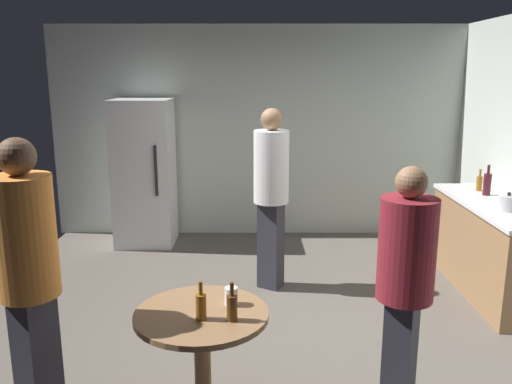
{
  "coord_description": "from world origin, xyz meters",
  "views": [
    {
      "loc": [
        -0.03,
        -4.15,
        2.12
      ],
      "look_at": [
        -0.05,
        0.0,
        1.16
      ],
      "focal_mm": 36.7,
      "sensor_mm": 36.0,
      "label": 1
    }
  ],
  "objects": [
    {
      "name": "kettle",
      "position": [
        2.23,
        0.39,
        0.97
      ],
      "size": [
        0.24,
        0.17,
        0.18
      ],
      "color": "#B2B2B7",
      "rests_on": "kitchen_counter"
    },
    {
      "name": "ground_plane",
      "position": [
        0.0,
        0.0,
        -0.05
      ],
      "size": [
        5.2,
        5.2,
        0.1
      ],
      "primitive_type": "cube",
      "color": "#5B544C"
    },
    {
      "name": "beer_bottle_brown",
      "position": [
        -0.17,
        -1.41,
        0.82
      ],
      "size": [
        0.06,
        0.06,
        0.23
      ],
      "color": "#593314",
      "rests_on": "foreground_table"
    },
    {
      "name": "refrigerator",
      "position": [
        -1.41,
        2.2,
        0.9
      ],
      "size": [
        0.7,
        0.68,
        1.8
      ],
      "color": "white",
      "rests_on": "ground_plane"
    },
    {
      "name": "plastic_cup_white",
      "position": [
        -0.18,
        -1.2,
        0.79
      ],
      "size": [
        0.08,
        0.08,
        0.11
      ],
      "primitive_type": "cylinder",
      "color": "white",
      "rests_on": "foreground_table"
    },
    {
      "name": "beer_bottle_on_counter",
      "position": [
        2.31,
        1.21,
        0.98
      ],
      "size": [
        0.06,
        0.06,
        0.23
      ],
      "color": "#8C5919",
      "rests_on": "kitchen_counter"
    },
    {
      "name": "beer_bottle_amber",
      "position": [
        -0.35,
        -1.39,
        0.82
      ],
      "size": [
        0.06,
        0.06,
        0.23
      ],
      "color": "#8C5919",
      "rests_on": "foreground_table"
    },
    {
      "name": "wine_bottle_on_counter",
      "position": [
        2.3,
        1.01,
        1.02
      ],
      "size": [
        0.08,
        0.08,
        0.31
      ],
      "color": "#3F141E",
      "rests_on": "kitchen_counter"
    },
    {
      "name": "kitchen_counter",
      "position": [
        2.28,
        0.68,
        0.45
      ],
      "size": [
        0.64,
        1.8,
        0.9
      ],
      "color": "olive",
      "rests_on": "ground_plane"
    },
    {
      "name": "person_in_orange_shirt",
      "position": [
        -1.32,
        -1.38,
        1.05
      ],
      "size": [
        0.45,
        0.45,
        1.78
      ],
      "rotation": [
        0.0,
        0.0,
        -0.43
      ],
      "color": "#2D2D38",
      "rests_on": "ground_plane"
    },
    {
      "name": "person_in_white_shirt",
      "position": [
        0.12,
        0.79,
        1.05
      ],
      "size": [
        0.47,
        0.47,
        1.79
      ],
      "rotation": [
        0.0,
        0.0,
        -2.11
      ],
      "color": "#2D2D38",
      "rests_on": "ground_plane"
    },
    {
      "name": "foreground_table",
      "position": [
        -0.35,
        -1.3,
        0.63
      ],
      "size": [
        0.8,
        0.8,
        0.73
      ],
      "color": "olive",
      "rests_on": "ground_plane"
    },
    {
      "name": "person_in_maroon_shirt",
      "position": [
        0.86,
        -1.22,
        0.93
      ],
      "size": [
        0.46,
        0.46,
        1.6
      ],
      "rotation": [
        0.0,
        0.0,
        -3.66
      ],
      "color": "#2D2D38",
      "rests_on": "ground_plane"
    },
    {
      "name": "wall_back",
      "position": [
        0.0,
        2.63,
        1.35
      ],
      "size": [
        5.32,
        0.06,
        2.7
      ],
      "primitive_type": "cube",
      "color": "beige",
      "rests_on": "ground_plane"
    }
  ]
}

